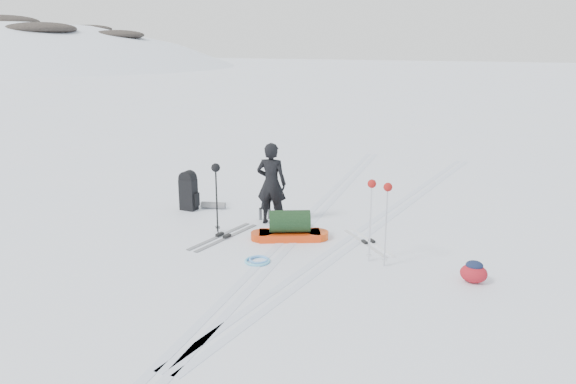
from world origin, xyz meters
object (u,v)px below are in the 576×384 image
at_px(pulk_sled, 290,228).
at_px(ski_poles_black, 216,176).
at_px(skier, 271,184).
at_px(expedition_rucksack, 192,192).

bearing_deg(pulk_sled, ski_poles_black, 162.07).
bearing_deg(skier, pulk_sled, 126.58).
distance_m(skier, pulk_sled, 1.25).
height_order(expedition_rucksack, ski_poles_black, ski_poles_black).
relative_size(pulk_sled, ski_poles_black, 1.09).
xyz_separation_m(expedition_rucksack, ski_poles_black, (1.34, -1.17, 0.76)).
bearing_deg(expedition_rucksack, ski_poles_black, -39.79).
bearing_deg(expedition_rucksack, pulk_sled, -17.63).
distance_m(pulk_sled, expedition_rucksack, 3.03).
bearing_deg(ski_poles_black, pulk_sled, 5.76).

